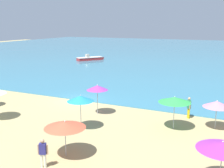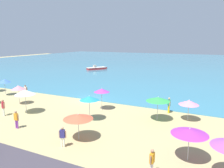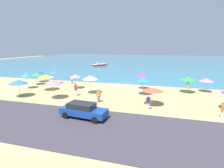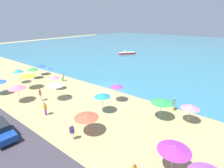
{
  "view_description": "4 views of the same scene",
  "coord_description": "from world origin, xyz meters",
  "views": [
    {
      "loc": [
        14.69,
        -23.31,
        7.69
      ],
      "look_at": [
        3.16,
        0.98,
        1.81
      ],
      "focal_mm": 45.0,
      "sensor_mm": 36.0,
      "label": 1
    },
    {
      "loc": [
        15.42,
        -24.5,
        7.99
      ],
      "look_at": [
        2.41,
        2.32,
        2.0
      ],
      "focal_mm": 35.0,
      "sensor_mm": 36.0,
      "label": 2
    },
    {
      "loc": [
        6.49,
        -30.88,
        6.85
      ],
      "look_at": [
        -0.92,
        -4.57,
        0.92
      ],
      "focal_mm": 28.0,
      "sensor_mm": 36.0,
      "label": 3
    },
    {
      "loc": [
        16.84,
        -20.94,
        10.83
      ],
      "look_at": [
        2.23,
        -2.16,
        2.0
      ],
      "focal_mm": 28.0,
      "sensor_mm": 36.0,
      "label": 4
    }
  ],
  "objects": [
    {
      "name": "bather_1",
      "position": [
        -4.82,
        -9.46,
        1.02
      ],
      "size": [
        0.55,
        0.32,
        1.8
      ],
      "color": "silver",
      "rests_on": "ground_plane"
    },
    {
      "name": "beach_umbrella_14",
      "position": [
        3.65,
        -2.97,
        2.32
      ],
      "size": [
        1.84,
        1.84,
        2.6
      ],
      "color": "#B2B2B7",
      "rests_on": "ground_plane"
    },
    {
      "name": "beach_umbrella_13",
      "position": [
        -6.82,
        -5.61,
        2.16
      ],
      "size": [
        1.81,
        1.81,
        2.47
      ],
      "color": "#B2B2B7",
      "rests_on": "ground_plane"
    },
    {
      "name": "bather_2",
      "position": [
        -0.76,
        -11.27,
        0.94
      ],
      "size": [
        0.57,
        0.24,
        1.68
      ],
      "color": "purple",
      "rests_on": "ground_plane"
    },
    {
      "name": "beach_umbrella_12",
      "position": [
        -3.3,
        -7.78,
        2.42
      ],
      "size": [
        2.23,
        2.23,
        2.76
      ],
      "color": "#B2B2B7",
      "rests_on": "ground_plane"
    },
    {
      "name": "beach_umbrella_3",
      "position": [
        -14.97,
        -4.76,
        1.96
      ],
      "size": [
        1.93,
        1.93,
        2.28
      ],
      "color": "#B2B2B7",
      "rests_on": "ground_plane"
    },
    {
      "name": "beach_umbrella_0",
      "position": [
        -12.36,
        -3.22,
        2.18
      ],
      "size": [
        1.73,
        1.73,
        2.51
      ],
      "color": "#B2B2B7",
      "rests_on": "ground_plane"
    },
    {
      "name": "beach_umbrella_11",
      "position": [
        13.17,
        -2.27,
        1.89
      ],
      "size": [
        2.0,
        2.0,
        2.19
      ],
      "color": "#B2B2B7",
      "rests_on": "ground_plane"
    },
    {
      "name": "parked_car_2",
      "position": [
        -0.49,
        -16.34,
        0.84
      ],
      "size": [
        4.7,
        2.11,
        1.47
      ],
      "color": "#173C93",
      "rests_on": "coastal_road"
    },
    {
      "name": "beach_umbrella_5",
      "position": [
        10.38,
        -3.61,
        2.23
      ],
      "size": [
        2.35,
        2.35,
        2.49
      ],
      "color": "#B2B2B7",
      "rests_on": "ground_plane"
    },
    {
      "name": "bather_5",
      "position": [
        12.39,
        -12.78,
        0.94
      ],
      "size": [
        0.25,
        0.57,
        1.67
      ],
      "color": "white",
      "rests_on": "ground_plane"
    },
    {
      "name": "beach_umbrella_15",
      "position": [
        5.69,
        -10.69,
        1.95
      ],
      "size": [
        2.42,
        2.42,
        2.21
      ],
      "color": "#B2B2B7",
      "rests_on": "ground_plane"
    },
    {
      "name": "beach_umbrella_9",
      "position": [
        -12.1,
        -11.95,
        2.11
      ],
      "size": [
        2.46,
        2.46,
        2.45
      ],
      "color": "#B2B2B7",
      "rests_on": "ground_plane"
    },
    {
      "name": "sea",
      "position": [
        0.0,
        55.0,
        0.03
      ],
      "size": [
        150.0,
        110.0,
        0.05
      ],
      "primitive_type": "cube",
      "color": "teal",
      "rests_on": "ground_plane"
    },
    {
      "name": "skiff_nearshore",
      "position": [
        -14.56,
        27.49,
        0.41
      ],
      "size": [
        4.45,
        5.5,
        1.27
      ],
      "color": "#B92D2D",
      "rests_on": "sea"
    },
    {
      "name": "beach_umbrella_7",
      "position": [
        4.19,
        -6.56,
        2.32
      ],
      "size": [
        1.97,
        1.97,
        2.6
      ],
      "color": "#B2B2B7",
      "rests_on": "ground_plane"
    },
    {
      "name": "bather_3",
      "position": [
        -9.31,
        -2.27,
        0.93
      ],
      "size": [
        0.55,
        0.32,
        1.66
      ],
      "color": "green",
      "rests_on": "ground_plane"
    },
    {
      "name": "beach_umbrella_1",
      "position": [
        -10.65,
        -7.97,
        2.31
      ],
      "size": [
        2.46,
        2.46,
        2.57
      ],
      "color": "#B2B2B7",
      "rests_on": "ground_plane"
    },
    {
      "name": "ground_plane",
      "position": [
        0.0,
        0.0,
        0.0
      ],
      "size": [
        160.0,
        160.0,
        0.0
      ],
      "primitive_type": "plane",
      "color": "tan"
    },
    {
      "name": "beach_umbrella_6",
      "position": [
        -14.54,
        -7.69,
        2.33
      ],
      "size": [
        1.74,
        1.74,
        2.67
      ],
      "color": "#B2B2B7",
      "rests_on": "ground_plane"
    },
    {
      "name": "bather_0",
      "position": [
        5.37,
        -12.33,
        0.92
      ],
      "size": [
        0.53,
        0.34,
        1.65
      ],
      "color": "#F4ECCE",
      "rests_on": "ground_plane"
    },
    {
      "name": "beach_umbrella_10",
      "position": [
        -6.96,
        -11.43,
        2.23
      ],
      "size": [
        2.31,
        2.31,
        2.54
      ],
      "color": "#B2B2B7",
      "rests_on": "ground_plane"
    },
    {
      "name": "coastal_road",
      "position": [
        0.0,
        -18.0,
        0.03
      ],
      "size": [
        80.0,
        8.0,
        0.06
      ],
      "primitive_type": "cube",
      "color": "#3E3841",
      "rests_on": "ground_plane"
    },
    {
      "name": "beach_umbrella_4",
      "position": [
        -16.06,
        -2.48,
        1.9
      ],
      "size": [
        2.05,
        2.05,
        2.16
      ],
      "color": "#B2B2B7",
      "rests_on": "ground_plane"
    },
    {
      "name": "bather_4",
      "position": [
        10.94,
        -0.76,
        1.0
      ],
      "size": [
        0.37,
        0.5,
        1.78
      ],
      "color": "gold",
      "rests_on": "ground_plane"
    }
  ]
}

